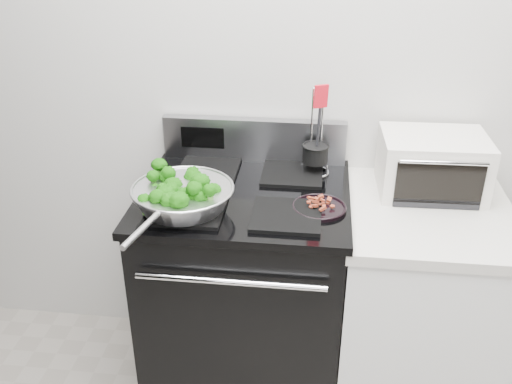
# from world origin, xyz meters

# --- Properties ---
(back_wall) EXTENTS (4.00, 0.02, 2.70)m
(back_wall) POSITION_xyz_m (0.00, 1.75, 1.35)
(back_wall) COLOR beige
(back_wall) RESTS_ON ground
(gas_range) EXTENTS (0.79, 0.69, 1.13)m
(gas_range) POSITION_xyz_m (-0.30, 1.41, 0.49)
(gas_range) COLOR black
(gas_range) RESTS_ON floor
(counter) EXTENTS (0.62, 0.68, 0.92)m
(counter) POSITION_xyz_m (0.39, 1.41, 0.46)
(counter) COLOR white
(counter) RESTS_ON floor
(skillet) EXTENTS (0.37, 0.57, 0.08)m
(skillet) POSITION_xyz_m (-0.50, 1.25, 1.01)
(skillet) COLOR silver
(skillet) RESTS_ON gas_range
(broccoli_pile) EXTENTS (0.29, 0.29, 0.10)m
(broccoli_pile) POSITION_xyz_m (-0.50, 1.25, 1.03)
(broccoli_pile) COLOR #083104
(broccoli_pile) RESTS_ON skillet
(bacon_plate) EXTENTS (0.19, 0.19, 0.04)m
(bacon_plate) POSITION_xyz_m (-0.02, 1.31, 0.97)
(bacon_plate) COLOR black
(bacon_plate) RESTS_ON gas_range
(utensil_holder) EXTENTS (0.12, 0.12, 0.37)m
(utensil_holder) POSITION_xyz_m (-0.04, 1.61, 1.02)
(utensil_holder) COLOR silver
(utensil_holder) RESTS_ON gas_range
(toaster_oven) EXTENTS (0.40, 0.31, 0.22)m
(toaster_oven) POSITION_xyz_m (0.40, 1.57, 1.03)
(toaster_oven) COLOR silver
(toaster_oven) RESTS_ON counter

